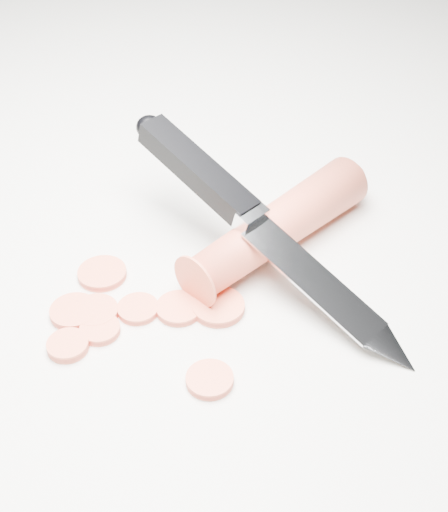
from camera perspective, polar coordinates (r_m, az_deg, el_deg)
The scene contains 12 objects.
ground at distance 0.57m, azimuth -4.53°, elevation -1.10°, with size 2.40×2.40×0.00m, color silver.
carrot at distance 0.58m, azimuth 4.32°, elevation 2.37°, with size 0.04×0.04×0.18m, color #DC4F36.
carrot_slice_0 at distance 0.54m, azimuth -11.91°, elevation -4.38°, with size 0.04×0.04×0.01m, color #EB5F3D.
carrot_slice_1 at distance 0.57m, azimuth -9.73°, elevation -1.38°, with size 0.04×0.04×0.01m, color #EB5F3D.
carrot_slice_2 at distance 0.53m, azimuth -3.62°, elevation -4.20°, with size 0.03×0.03×0.01m, color #EB5F3D.
carrot_slice_3 at distance 0.52m, azimuth -12.39°, elevation -7.01°, with size 0.03×0.03×0.01m, color #EB5F3D.
carrot_slice_4 at distance 0.54m, azimuth -6.89°, elevation -4.22°, with size 0.03×0.03×0.01m, color #EB5F3D.
carrot_slice_5 at distance 0.54m, azimuth -10.23°, elevation -4.41°, with size 0.03×0.03×0.01m, color #EB5F3D.
carrot_slice_6 at distance 0.52m, azimuth -9.89°, elevation -5.81°, with size 0.03×0.03×0.01m, color #EB5F3D.
carrot_slice_7 at distance 0.53m, azimuth -0.47°, elevation -4.07°, with size 0.04×0.04×0.01m, color #EB5F3D.
carrot_slice_8 at distance 0.49m, azimuth -1.15°, elevation -9.85°, with size 0.03×0.03×0.01m, color #EB5F3D.
kitchen_knife at distance 0.54m, azimuth 3.44°, elevation 2.24°, with size 0.29×0.09×0.09m, color #B3B6BA, non-canonical shape.
Camera 1 is at (0.26, -0.33, 0.38)m, focal length 50.00 mm.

